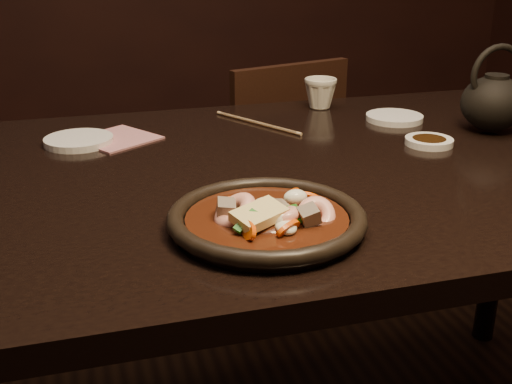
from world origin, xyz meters
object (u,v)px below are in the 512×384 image
object	(u,v)px
table	(309,201)
teapot	(494,100)
plate	(267,220)
tea_cup	(320,92)
chair	(268,181)

from	to	relation	value
table	teapot	bearing A→B (deg)	10.96
plate	teapot	world-z (taller)	teapot
table	tea_cup	world-z (taller)	tea_cup
table	plate	size ratio (longest dim) A/B	5.74
chair	teapot	distance (m)	0.78
tea_cup	teapot	distance (m)	0.39
table	chair	bearing A→B (deg)	79.07
chair	plate	distance (m)	1.05
table	tea_cup	distance (m)	0.42
plate	teapot	size ratio (longest dim) A/B	1.56
table	tea_cup	xyz separation A→B (m)	(0.16, 0.37, 0.11)
table	teapot	xyz separation A→B (m)	(0.43, 0.08, 0.14)
chair	tea_cup	size ratio (longest dim) A/B	10.59
chair	tea_cup	bearing A→B (deg)	78.50
table	chair	distance (m)	0.75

